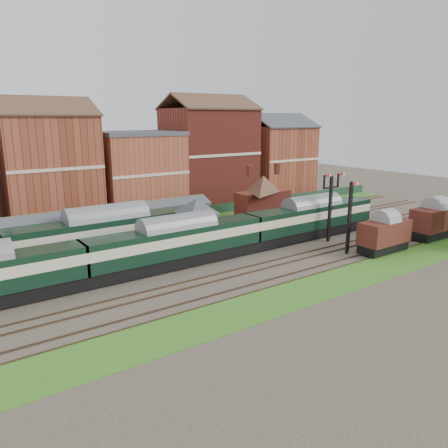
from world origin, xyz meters
TOP-DOWN VIEW (x-y plane):
  - ground at (0.00, 0.00)m, footprint 160.00×160.00m
  - grass_back at (0.00, 16.00)m, footprint 90.00×4.50m
  - grass_front at (0.00, -12.00)m, footprint 90.00×5.00m
  - fence at (0.00, 18.00)m, footprint 90.00×0.12m
  - platform at (-5.00, 9.75)m, footprint 55.00×3.40m
  - signal_box at (-3.00, 3.25)m, footprint 5.40×5.40m
  - brick_hut at (5.00, 3.25)m, footprint 3.20×2.64m
  - station_building at (12.00, 9.75)m, footprint 8.10×8.10m
  - canopy at (-11.00, 9.75)m, footprint 26.00×3.89m
  - semaphore_bracket at (12.04, -2.50)m, footprint 3.60×0.25m
  - semaphore_siding at (10.02, -7.00)m, footprint 1.23×0.25m
  - town_backdrop at (-0.18, 25.00)m, footprint 69.00×10.00m
  - dmu_train at (-7.27, 0.00)m, footprint 56.80×2.98m
  - platform_railcar at (-12.05, 6.50)m, footprint 20.61×3.24m
  - goods_van_a at (13.69, -9.00)m, footprint 6.22×2.70m
  - goods_van_b at (23.82, -9.00)m, footprint 6.70×2.90m

SIDE VIEW (x-z plane):
  - ground at x=0.00m, z-range 0.00..0.00m
  - grass_back at x=0.00m, z-range 0.00..0.06m
  - grass_front at x=0.00m, z-range 0.00..0.06m
  - platform at x=-5.00m, z-range 0.00..1.00m
  - fence at x=0.00m, z-range 0.00..1.50m
  - brick_hut at x=5.00m, z-range -0.28..2.67m
  - goods_van_a at x=13.69m, z-range 0.25..4.03m
  - goods_van_b at x=23.82m, z-range 0.26..4.33m
  - dmu_train at x=-7.27m, z-range 0.36..4.73m
  - platform_railcar at x=-12.05m, z-range 0.38..5.13m
  - signal_box at x=-3.00m, z-range 0.19..6.19m
  - station_building at x=12.00m, z-range 1.01..6.91m
  - semaphore_siding at x=10.02m, z-range 0.16..8.16m
  - canopy at x=-11.00m, z-range 2.54..6.62m
  - semaphore_bracket at x=12.04m, z-range 0.54..8.72m
  - town_backdrop at x=-0.18m, z-range -1.00..15.00m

